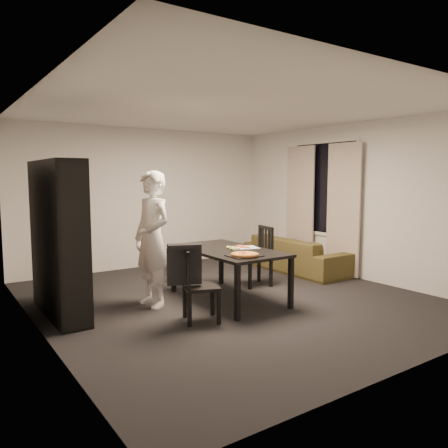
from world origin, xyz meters
TOP-DOWN VIEW (x-y plane):
  - room at (0.00, 0.00)m, footprint 5.01×5.51m
  - window_pane at (2.48, 0.60)m, footprint 0.02×1.40m
  - window_frame at (2.48, 0.60)m, footprint 0.03×1.52m
  - curtain_left at (2.40, 0.08)m, footprint 0.03×0.70m
  - curtain_right at (2.40, 1.12)m, footprint 0.03×0.70m
  - bookshelf at (-2.16, 0.60)m, footprint 0.35×1.50m
  - dining_table at (-0.06, -0.02)m, footprint 0.95×1.71m
  - chair_left at (-0.92, -0.56)m, footprint 0.51×0.51m
  - chair_right at (0.83, 0.39)m, footprint 0.49×0.49m
  - draped_jacket at (-1.03, -0.52)m, footprint 0.41×0.29m
  - person at (-1.04, 0.31)m, footprint 0.52×0.71m
  - baking_tray at (-0.20, -0.57)m, footprint 0.40×0.32m
  - pepperoni_pizza at (-0.21, -0.60)m, footprint 0.35×0.35m
  - kitchen_towel at (0.17, -0.06)m, footprint 0.47×0.40m
  - pizza_slices at (0.09, -0.04)m, footprint 0.43×0.38m
  - sofa at (2.05, 0.84)m, footprint 0.82×2.10m

SIDE VIEW (x-z plane):
  - sofa at x=2.05m, z-range 0.00..0.61m
  - chair_left at x=-0.92m, z-range 0.06..0.92m
  - chair_right at x=0.83m, z-range 0.07..1.00m
  - dining_table at x=-0.06m, z-range 0.29..1.00m
  - draped_jacket at x=-1.03m, z-range 0.47..0.95m
  - kitchen_towel at x=0.17m, z-range 0.71..0.72m
  - baking_tray at x=-0.20m, z-range 0.71..0.72m
  - pizza_slices at x=0.09m, z-range 0.72..0.73m
  - pepperoni_pizza at x=-0.21m, z-range 0.72..0.75m
  - person at x=-1.04m, z-range 0.00..1.78m
  - bookshelf at x=-2.16m, z-range 0.00..1.90m
  - curtain_left at x=2.40m, z-range 0.02..2.27m
  - curtain_right at x=2.40m, z-range 0.02..2.27m
  - room at x=0.00m, z-range 0.00..2.60m
  - window_pane at x=2.48m, z-range 0.70..2.30m
  - window_frame at x=2.48m, z-range 0.64..2.36m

